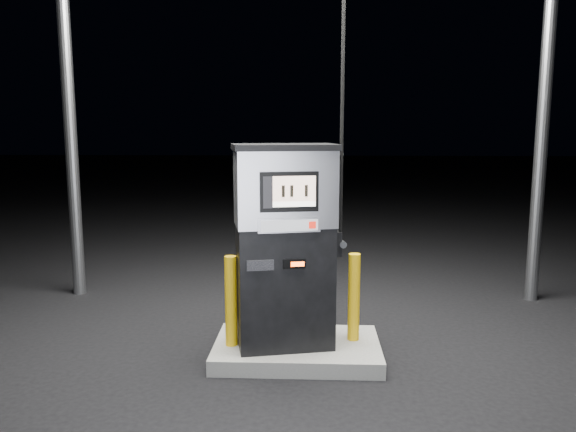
{
  "coord_description": "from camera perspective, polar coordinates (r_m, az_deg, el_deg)",
  "views": [
    {
      "loc": [
        0.14,
        -5.2,
        2.22
      ],
      "look_at": [
        -0.09,
        0.0,
        1.39
      ],
      "focal_mm": 35.0,
      "sensor_mm": 36.0,
      "label": 1
    }
  ],
  "objects": [
    {
      "name": "pump_island",
      "position": [
        5.63,
        0.93,
        -13.39
      ],
      "size": [
        1.6,
        1.0,
        0.15
      ],
      "primitive_type": "cube",
      "color": "slate",
      "rests_on": "ground"
    },
    {
      "name": "bollard_left",
      "position": [
        5.42,
        -5.81,
        -8.59
      ],
      "size": [
        0.13,
        0.13,
        0.87
      ],
      "primitive_type": "cylinder",
      "rotation": [
        0.0,
        0.0,
        0.12
      ],
      "color": "#EFB50D",
      "rests_on": "pump_island"
    },
    {
      "name": "ground",
      "position": [
        5.66,
        0.93,
        -14.09
      ],
      "size": [
        80.0,
        80.0,
        0.0
      ],
      "primitive_type": "plane",
      "color": "black",
      "rests_on": "ground"
    },
    {
      "name": "bollard_right",
      "position": [
        5.56,
        6.71,
        -8.19
      ],
      "size": [
        0.14,
        0.14,
        0.86
      ],
      "primitive_type": "cylinder",
      "rotation": [
        0.0,
        0.0,
        0.29
      ],
      "color": "#EFB50D",
      "rests_on": "pump_island"
    },
    {
      "name": "fuel_dispenser",
      "position": [
        5.26,
        -0.31,
        -2.88
      ],
      "size": [
        1.11,
        0.75,
        3.98
      ],
      "rotation": [
        0.0,
        0.0,
        0.21
      ],
      "color": "black",
      "rests_on": "pump_island"
    }
  ]
}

